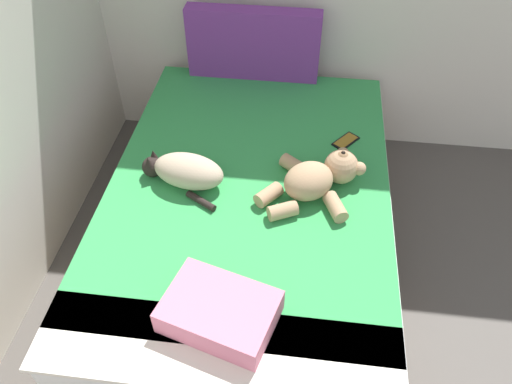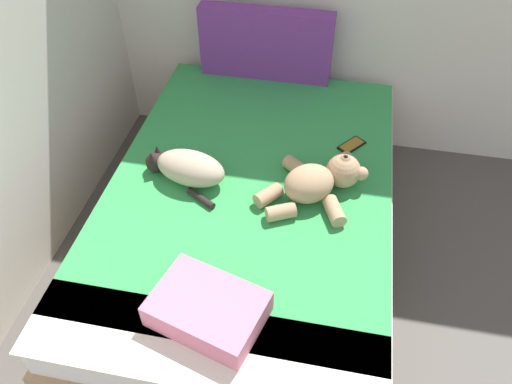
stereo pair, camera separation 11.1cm
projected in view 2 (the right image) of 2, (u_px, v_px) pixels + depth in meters
name	position (u px, v px, depth m)	size (l,w,h in m)	color
bed	(251.00, 220.00, 2.56)	(1.38, 2.04, 0.52)	#9E7A56
patterned_cushion	(266.00, 44.00, 2.90)	(0.77, 0.11, 0.42)	#72338C
cat	(187.00, 168.00, 2.34)	(0.42, 0.31, 0.15)	tan
teddy_bear	(319.00, 181.00, 2.27)	(0.50, 0.45, 0.17)	tan
cell_phone	(352.00, 145.00, 2.56)	(0.15, 0.16, 0.01)	black
throw_pillow	(208.00, 309.00, 1.82)	(0.40, 0.28, 0.11)	#D1728C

